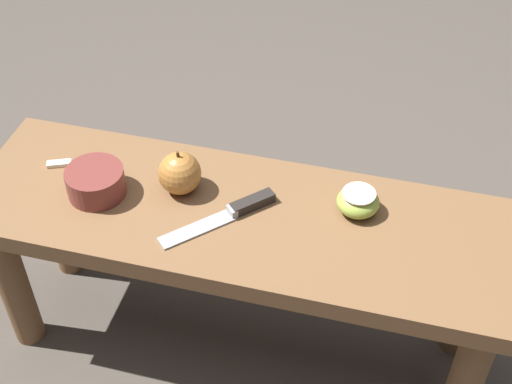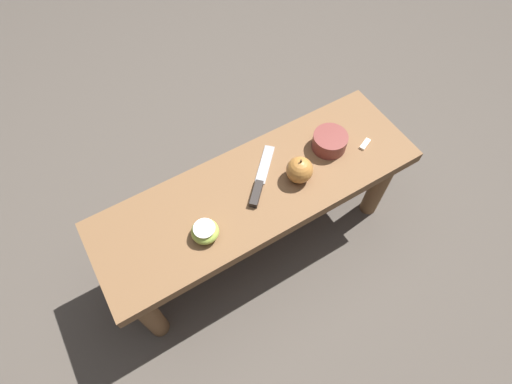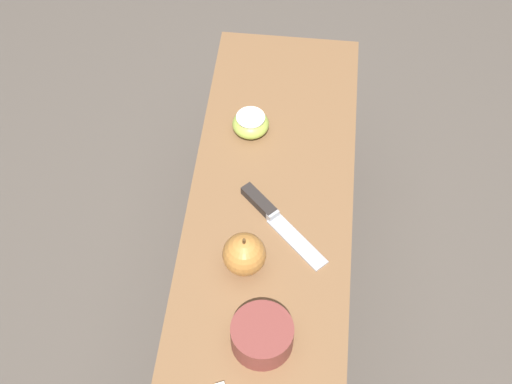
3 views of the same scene
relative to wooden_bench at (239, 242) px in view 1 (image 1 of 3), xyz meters
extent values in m
plane|color=#4C443D|center=(0.00, 0.00, -0.32)|extent=(8.00, 8.00, 0.00)
cube|color=brown|center=(0.00, 0.00, 0.06)|extent=(1.04, 0.33, 0.04)
cylinder|color=brown|center=(-0.46, -0.11, -0.14)|extent=(0.06, 0.06, 0.36)
cylinder|color=brown|center=(0.46, -0.11, -0.14)|extent=(0.06, 0.06, 0.36)
cylinder|color=brown|center=(-0.46, 0.11, -0.14)|extent=(0.06, 0.06, 0.36)
cylinder|color=brown|center=(0.46, 0.11, -0.14)|extent=(0.06, 0.06, 0.36)
cube|color=#9EA0A5|center=(-0.06, -0.06, 0.08)|extent=(0.13, 0.13, 0.00)
cube|color=#9EA0A5|center=(-0.01, -0.01, 0.09)|extent=(0.03, 0.03, 0.02)
cube|color=#282321|center=(0.02, 0.02, 0.09)|extent=(0.08, 0.08, 0.02)
sphere|color=#B27233|center=(-0.12, 0.03, 0.12)|extent=(0.08, 0.08, 0.08)
cylinder|color=#4C3319|center=(-0.12, 0.03, 0.16)|extent=(0.01, 0.01, 0.01)
ellipsoid|color=#9EB747|center=(0.21, 0.06, 0.10)|extent=(0.08, 0.08, 0.05)
cylinder|color=white|center=(0.21, 0.06, 0.12)|extent=(0.06, 0.06, 0.00)
cube|color=white|center=(-0.38, 0.04, 0.08)|extent=(0.05, 0.03, 0.01)
cylinder|color=brown|center=(-0.28, -0.01, 0.11)|extent=(0.11, 0.11, 0.05)
camera|label=1|loc=(0.27, -0.90, 1.01)|focal=50.00mm
camera|label=2|loc=(0.34, 0.55, 1.11)|focal=28.00mm
camera|label=3|loc=(-0.80, -0.06, 1.26)|focal=50.00mm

